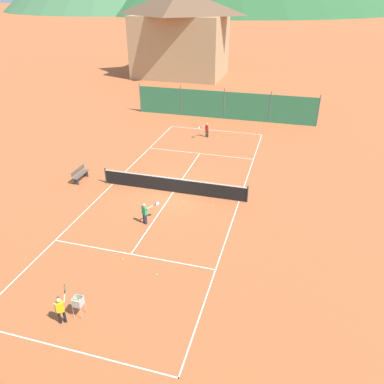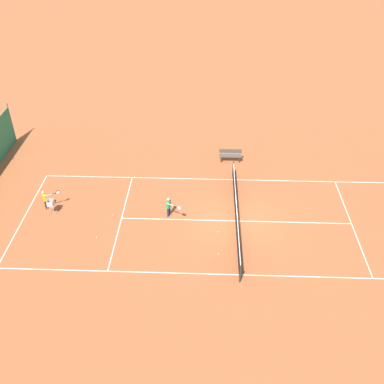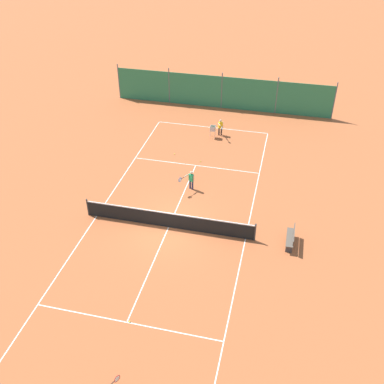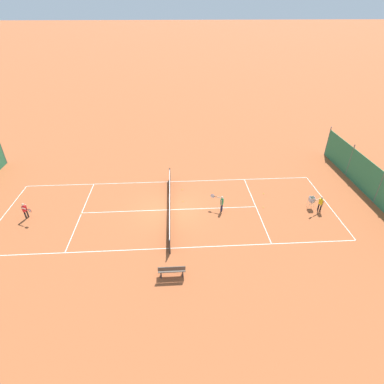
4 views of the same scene
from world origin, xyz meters
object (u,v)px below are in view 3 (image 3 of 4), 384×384
at_px(player_far_service, 191,179).
at_px(tennis_ball_far_corner, 130,322).
at_px(tennis_net, 168,220).
at_px(tennis_ball_by_net_right, 157,213).
at_px(tennis_ball_near_corner, 127,209).
at_px(tennis_ball_service_box, 200,161).
at_px(tennis_ball_alley_right, 175,154).
at_px(courtside_bench, 291,237).
at_px(player_far_baseline, 220,126).
at_px(ball_hopper, 213,129).

bearing_deg(player_far_service, tennis_ball_far_corner, 88.84).
xyz_separation_m(tennis_net, tennis_ball_by_net_right, (0.98, -1.00, -0.47)).
xyz_separation_m(player_far_service, tennis_ball_by_net_right, (1.29, 2.72, -0.68)).
distance_m(tennis_ball_far_corner, tennis_ball_near_corner, 7.88).
bearing_deg(tennis_net, tennis_ball_service_box, -91.71).
xyz_separation_m(tennis_ball_alley_right, tennis_ball_by_net_right, (-0.72, 6.45, 0.00)).
relative_size(player_far_service, tennis_ball_far_corner, 18.59).
distance_m(tennis_ball_alley_right, courtside_bench, 10.89).
relative_size(player_far_baseline, tennis_ball_alley_right, 18.20).
bearing_deg(tennis_ball_near_corner, player_far_service, -137.94).
xyz_separation_m(player_far_baseline, tennis_ball_by_net_right, (1.76, 9.84, -0.67)).
bearing_deg(tennis_ball_near_corner, tennis_ball_alley_right, -98.98).
relative_size(tennis_ball_far_corner, courtside_bench, 0.04).
bearing_deg(player_far_baseline, ball_hopper, 43.66).
relative_size(tennis_net, tennis_ball_service_box, 139.09).
bearing_deg(player_far_baseline, tennis_ball_service_box, 81.66).
relative_size(tennis_net, tennis_ball_alley_right, 139.09).
bearing_deg(tennis_ball_by_net_right, player_far_service, -115.33).
distance_m(tennis_ball_far_corner, tennis_ball_by_net_right, 7.45).
height_order(player_far_baseline, tennis_ball_by_net_right, player_far_baseline).
height_order(player_far_service, tennis_ball_service_box, player_far_service).
relative_size(tennis_ball_far_corner, ball_hopper, 0.07).
relative_size(player_far_service, courtside_bench, 0.82).
bearing_deg(tennis_ball_by_net_right, tennis_ball_service_box, -101.34).
bearing_deg(player_far_baseline, tennis_ball_alley_right, 53.84).
bearing_deg(tennis_ball_service_box, tennis_ball_by_net_right, 78.66).
bearing_deg(ball_hopper, tennis_ball_near_corner, 72.08).
xyz_separation_m(tennis_net, tennis_ball_far_corner, (-0.11, 6.37, -0.47)).
bearing_deg(tennis_ball_by_net_right, tennis_ball_alley_right, -83.63).
relative_size(tennis_net, ball_hopper, 10.31).
distance_m(tennis_ball_alley_right, ball_hopper, 3.64).
distance_m(player_far_baseline, tennis_ball_service_box, 4.04).
bearing_deg(courtside_bench, player_far_service, -30.87).
bearing_deg(tennis_net, player_far_service, -94.77).
height_order(tennis_ball_alley_right, tennis_ball_by_net_right, same).
bearing_deg(tennis_ball_alley_right, ball_hopper, -124.38).
distance_m(tennis_ball_near_corner, tennis_ball_service_box, 6.59).
distance_m(tennis_ball_near_corner, ball_hopper, 9.92).
bearing_deg(tennis_ball_service_box, tennis_net, 88.29).
height_order(tennis_net, tennis_ball_service_box, tennis_net).
distance_m(tennis_ball_by_net_right, ball_hopper, 9.52).
bearing_deg(tennis_ball_service_box, courtside_bench, 132.14).
bearing_deg(tennis_ball_far_corner, player_far_baseline, -92.25).
bearing_deg(ball_hopper, tennis_ball_by_net_right, 82.11).
distance_m(tennis_ball_near_corner, tennis_ball_by_net_right, 1.74).
xyz_separation_m(player_far_service, player_far_baseline, (-0.47, -7.12, -0.01)).
relative_size(player_far_baseline, courtside_bench, 0.80).
bearing_deg(player_far_baseline, tennis_ball_near_corner, 70.44).
xyz_separation_m(tennis_ball_far_corner, ball_hopper, (-0.22, -16.77, 0.63)).
bearing_deg(tennis_ball_alley_right, player_far_service, 118.29).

